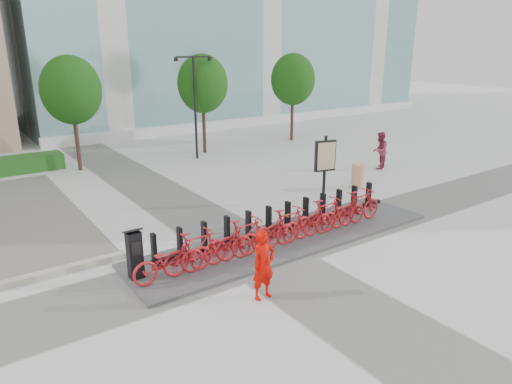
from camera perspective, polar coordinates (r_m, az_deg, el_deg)
ground at (r=12.52m, az=0.19°, el=-7.75°), size 120.00×120.00×0.00m
tree_1 at (r=21.90m, az=-22.11°, el=11.69°), size 2.60×2.60×5.10m
tree_2 at (r=24.23m, az=-6.69°, el=13.27°), size 2.60×2.60×5.10m
tree_3 at (r=27.60m, az=4.63°, el=13.84°), size 2.60×2.60×5.10m
streetlamp at (r=22.92m, az=-7.67°, el=11.85°), size 2.00×0.20×5.00m
dock_pad at (r=13.44m, az=4.01°, el=-5.77°), size 9.60×2.40×0.08m
dock_rail_posts at (r=13.64m, az=2.99°, el=-3.28°), size 8.02×0.50×0.85m
bike_0 at (r=11.08m, az=-10.82°, el=-8.38°), size 1.83×0.64×0.96m
bike_1 at (r=11.34m, az=-7.51°, el=-7.30°), size 1.77×0.50×1.06m
bike_2 at (r=11.67m, az=-4.35°, el=-6.73°), size 1.83×0.64×0.96m
bike_3 at (r=12.00m, az=-1.39°, el=-5.70°), size 1.77×0.50×1.06m
bike_4 at (r=12.40m, az=1.39°, el=-5.17°), size 1.83×0.64×0.96m
bike_5 at (r=12.79m, az=4.00°, el=-4.23°), size 1.77×0.50×1.06m
bike_6 at (r=13.25m, az=6.42°, el=-3.76°), size 1.83×0.64×0.96m
bike_7 at (r=13.69m, az=8.70°, el=-2.91°), size 1.77×0.50×1.06m
bike_8 at (r=14.19m, az=10.81°, el=-2.50°), size 1.83×0.64×0.96m
bike_9 at (r=14.67m, az=12.80°, el=-1.74°), size 1.77×0.50×1.06m
kiosk at (r=11.26m, az=-14.92°, el=-7.47°), size 0.40×0.33×1.29m
worker_red at (r=10.13m, az=0.94°, el=-9.08°), size 0.61×0.42×1.62m
pedestrian at (r=21.77m, az=15.21°, el=5.03°), size 1.04×0.97×1.72m
construction_barrel at (r=18.54m, az=12.62°, el=1.94°), size 0.65×0.65×0.99m
map_sign at (r=16.35m, az=8.64°, el=4.13°), size 0.80×0.31×2.43m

